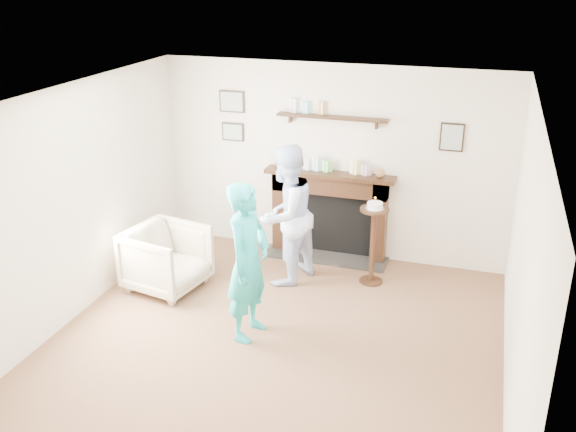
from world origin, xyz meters
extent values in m
plane|color=brown|center=(0.00, 0.00, 0.00)|extent=(5.00, 5.00, 0.00)
cube|color=beige|center=(0.00, 2.50, 1.25)|extent=(4.50, 0.04, 2.50)
cube|color=beige|center=(-2.25, 0.00, 1.25)|extent=(0.04, 5.00, 2.50)
cube|color=beige|center=(2.25, 0.00, 1.25)|extent=(0.04, 5.00, 2.50)
cube|color=white|center=(0.00, 0.00, 2.50)|extent=(4.50, 5.00, 0.04)
cube|color=black|center=(-0.66, 2.40, 0.55)|extent=(0.18, 0.20, 1.10)
cube|color=black|center=(0.66, 2.40, 0.55)|extent=(0.18, 0.20, 1.10)
cube|color=black|center=(0.00, 2.40, 0.98)|extent=(1.50, 0.20, 0.24)
cube|color=black|center=(0.00, 2.47, 0.43)|extent=(1.14, 0.06, 0.86)
cube|color=#2C2927|center=(0.00, 2.28, 0.01)|extent=(1.60, 0.44, 0.03)
cube|color=black|center=(0.00, 2.37, 1.12)|extent=(1.68, 0.26, 0.05)
cube|color=black|center=(0.00, 2.42, 1.85)|extent=(1.40, 0.15, 0.03)
cube|color=black|center=(-1.35, 2.48, 1.95)|extent=(0.34, 0.03, 0.28)
cube|color=black|center=(-1.35, 2.48, 1.55)|extent=(0.30, 0.03, 0.24)
cube|color=black|center=(1.45, 2.48, 1.70)|extent=(0.28, 0.03, 0.34)
cube|color=black|center=(-0.62, 2.37, 1.26)|extent=(0.16, 0.09, 0.22)
cylinder|color=silver|center=(-0.62, 2.32, 1.27)|extent=(0.11, 0.01, 0.11)
sphere|color=green|center=(0.64, 2.37, 1.21)|extent=(0.12, 0.12, 0.12)
imported|color=tan|center=(-1.59, 0.92, 0.00)|extent=(0.98, 0.96, 0.76)
imported|color=#A7B6D1|center=(-0.31, 1.54, 0.00)|extent=(0.89, 1.00, 1.70)
imported|color=#20A2B9|center=(-0.30, 0.26, 0.00)|extent=(0.46, 0.65, 1.67)
cylinder|color=black|center=(0.69, 1.80, 0.01)|extent=(0.28, 0.28, 0.02)
cylinder|color=black|center=(0.69, 1.80, 0.47)|extent=(0.06, 0.06, 0.91)
cylinder|color=black|center=(0.69, 1.80, 0.94)|extent=(0.34, 0.34, 0.03)
cylinder|color=silver|center=(0.69, 1.80, 0.96)|extent=(0.23, 0.23, 0.01)
cylinder|color=white|center=(0.69, 1.80, 1.00)|extent=(0.18, 0.18, 0.07)
cylinder|color=#FFDDA1|center=(0.69, 1.80, 1.06)|extent=(0.01, 0.01, 0.05)
sphere|color=orange|center=(0.69, 1.80, 1.09)|extent=(0.02, 0.02, 0.02)
camera|label=1|loc=(1.84, -5.14, 3.64)|focal=40.00mm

